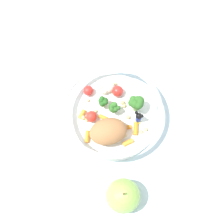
% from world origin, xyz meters
% --- Properties ---
extents(ground_plane, '(2.40, 2.40, 0.00)m').
position_xyz_m(ground_plane, '(0.00, 0.00, 0.00)').
color(ground_plane, silver).
extents(food_container, '(0.25, 0.25, 0.07)m').
position_xyz_m(food_container, '(0.02, -0.00, 0.03)').
color(food_container, white).
rests_on(food_container, ground_plane).
extents(loose_apple, '(0.08, 0.08, 0.09)m').
position_xyz_m(loose_apple, '(-0.01, 0.19, 0.04)').
color(loose_apple, '#8CB74C').
rests_on(loose_apple, ground_plane).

